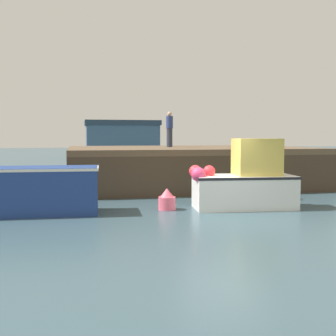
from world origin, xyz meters
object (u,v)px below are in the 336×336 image
fishing_boat_near_left (31,190)px  dockworker (169,129)px  fishing_boat_near_right (246,181)px  mooring_buoy_foreground (167,200)px  rowboat (272,193)px

fishing_boat_near_left → dockworker: dockworker is taller
fishing_boat_near_right → mooring_buoy_foreground: fishing_boat_near_right is taller
fishing_boat_near_left → fishing_boat_near_right: bearing=-3.5°
rowboat → mooring_buoy_foreground: 4.63m
fishing_boat_near_left → mooring_buoy_foreground: (4.20, -0.11, -0.44)m
fishing_boat_near_right → rowboat: bearing=43.7°
rowboat → dockworker: bearing=116.2°
fishing_boat_near_left → rowboat: size_ratio=2.65×
rowboat → dockworker: (-2.76, 5.61, 2.51)m
fishing_boat_near_right → dockworker: dockworker is taller
rowboat → fishing_boat_near_left: bearing=-171.3°
fishing_boat_near_left → mooring_buoy_foreground: 4.22m
dockworker → mooring_buoy_foreground: size_ratio=2.47×
fishing_boat_near_left → rowboat: fishing_boat_near_left is taller
rowboat → dockworker: size_ratio=0.90×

